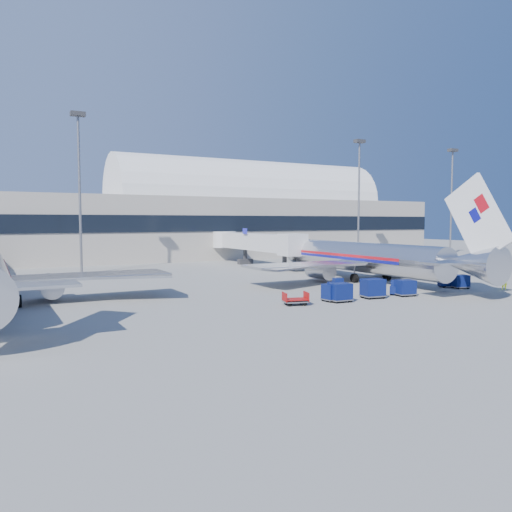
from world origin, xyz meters
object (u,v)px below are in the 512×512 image
barrier_mid (445,274)px  cart_train_c (340,292)px  tug_right (447,282)px  cart_open_red (296,301)px  airliner_main (366,257)px  cart_solo_far (461,281)px  barrier_far (462,273)px  cart_solo_near (405,287)px  barrier_near (427,276)px  tug_left (336,285)px  cart_train_a (373,288)px  jetbridge_near (251,242)px  mast_east (359,182)px  cart_train_b (333,292)px  mast_west (79,168)px  tug_lead (397,288)px  ramp_worker (504,282)px  mast_far_east (452,186)px

barrier_mid → cart_train_c: size_ratio=1.47×
tug_right → cart_open_red: (-21.65, -2.09, -0.20)m
airliner_main → cart_solo_far: size_ratio=18.46×
barrier_far → cart_solo_near: 21.87m
barrier_near → barrier_far: size_ratio=1.00×
cart_solo_near → tug_left: bearing=131.3°
tug_right → cart_open_red: 21.75m
cart_train_a → tug_right: bearing=17.4°
jetbridge_near → cart_solo_near: size_ratio=13.66×
cart_train_a → barrier_far: bearing=28.3°
jetbridge_near → mast_east: (22.40, -0.81, 10.86)m
cart_train_b → mast_east: bearing=42.4°
mast_west → airliner_main: bearing=-40.4°
tug_left → cart_train_b: bearing=154.6°
barrier_mid → cart_solo_far: 10.67m
jetbridge_near → cart_train_b: (-11.05, -37.40, -3.06)m
airliner_main → barrier_far: bearing=-9.7°
airliner_main → barrier_far: (14.60, -2.51, -2.48)m
barrier_far → airliner_main: bearing=170.3°
cart_solo_far → mast_east: bearing=85.0°
barrier_mid → tug_lead: tug_lead is taller
cart_solo_far → cart_solo_near: bearing=-154.1°
barrier_mid → cart_train_b: 26.21m
jetbridge_near → mast_east: mast_east is taller
mast_east → cart_solo_near: size_ratio=11.23×
mast_west → tug_right: (34.00, -34.68, -14.19)m
barrier_mid → cart_solo_near: 18.95m
barrier_near → cart_train_a: size_ratio=1.30×
tug_right → cart_train_b: bearing=-150.1°
tug_right → cart_open_red: size_ratio=0.93×
cart_train_c → cart_open_red: (-4.53, 0.50, -0.52)m
mast_west → mast_east: same height
tug_left → tug_right: bearing=-89.3°
mast_west → barrier_near: size_ratio=7.53×
cart_train_b → cart_open_red: cart_train_b is taller
airliner_main → ramp_worker: airliner_main is taller
mast_far_east → cart_solo_far: bearing=-138.3°
barrier_near → cart_solo_near: (-13.14, -9.42, 0.41)m
barrier_near → tug_left: tug_left is taller
cart_open_red → mast_east: bearing=59.0°
barrier_mid → ramp_worker: ramp_worker is taller
mast_far_east → barrier_mid: bearing=-140.3°
mast_east → ramp_worker: size_ratio=13.70×
tug_left → ramp_worker: size_ratio=1.47×
mast_west → cart_train_a: bearing=-60.3°
barrier_far → tug_right: (-10.60, -6.68, 0.16)m
mast_west → jetbridge_near: bearing=1.7°
barrier_near → cart_train_b: bearing=-158.2°
ramp_worker → tug_right: bearing=2.6°
barrier_mid → barrier_far: size_ratio=1.00×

